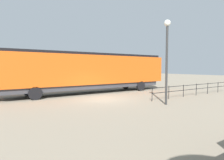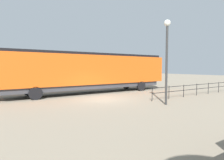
% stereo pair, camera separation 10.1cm
% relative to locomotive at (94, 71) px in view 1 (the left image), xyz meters
% --- Properties ---
extents(ground_plane, '(120.00, 120.00, 0.00)m').
position_rel_locomotive_xyz_m(ground_plane, '(4.19, -1.51, -2.32)').
color(ground_plane, gray).
extents(locomotive, '(3.11, 18.00, 4.12)m').
position_rel_locomotive_xyz_m(locomotive, '(0.00, 0.00, 0.00)').
color(locomotive, '#D15114').
rests_on(locomotive, ground_plane).
extents(lamp_post, '(0.45, 0.45, 5.98)m').
position_rel_locomotive_xyz_m(lamp_post, '(8.71, 1.06, 1.65)').
color(lamp_post, '#2D2D2D').
rests_on(lamp_post, ground_plane).
extents(platform_fence, '(0.05, 11.86, 1.12)m').
position_rel_locomotive_xyz_m(platform_fence, '(7.15, 7.16, -1.59)').
color(platform_fence, black).
rests_on(platform_fence, ground_plane).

